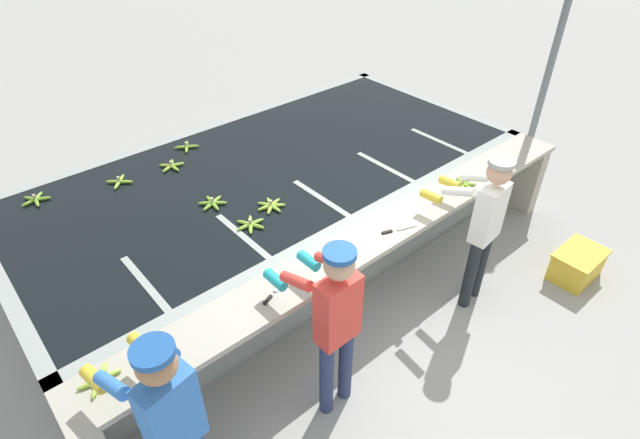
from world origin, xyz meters
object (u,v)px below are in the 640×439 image
banana_bunch_floating_5 (119,182)px  knife_0 (273,294)px  banana_bunch_floating_3 (187,147)px  support_post_right (553,55)px  banana_bunch_floating_4 (271,206)px  worker_0 (171,419)px  crate (577,264)px  worker_2 (483,221)px  banana_bunch_floating_0 (250,224)px  banana_bunch_floating_6 (171,166)px  worker_1 (334,317)px  banana_bunch_ledge_0 (332,254)px  banana_bunch_ledge_2 (99,379)px  banana_bunch_ledge_1 (463,184)px  banana_bunch_floating_1 (35,200)px  banana_bunch_floating_2 (212,203)px  knife_1 (394,230)px

banana_bunch_floating_5 → knife_0: size_ratio=0.70×
banana_bunch_floating_3 → support_post_right: 4.58m
banana_bunch_floating_4 → support_post_right: (4.00, -0.48, 0.68)m
worker_0 → banana_bunch_floating_4: 2.30m
banana_bunch_floating_5 → knife_0: 2.32m
banana_bunch_floating_3 → crate: bearing=-56.4°
worker_2 → banana_bunch_floating_0: 2.09m
banana_bunch_floating_3 → banana_bunch_floating_4: bearing=-89.0°
worker_2 → banana_bunch_floating_6: worker_2 is taller
worker_1 → worker_2: size_ratio=1.01×
banana_bunch_ledge_0 → banana_bunch_ledge_2: same height
crate → worker_1: bearing=168.7°
worker_1 → banana_bunch_floating_4: worker_1 is taller
banana_bunch_ledge_1 → crate: size_ratio=0.51×
worker_1 → banana_bunch_floating_1: size_ratio=5.79×
knife_0 → banana_bunch_floating_5: bearing=95.7°
worker_1 → banana_bunch_ledge_2: bearing=157.1°
banana_bunch_ledge_0 → support_post_right: support_post_right is taller
worker_1 → banana_bunch_floating_6: (0.16, 2.77, -0.05)m
worker_1 → worker_0: bearing=179.5°
banana_bunch_floating_3 → support_post_right: size_ratio=0.08×
worker_0 → banana_bunch_floating_3: 3.50m
banana_bunch_floating_3 → banana_bunch_ledge_0: banana_bunch_ledge_0 is taller
banana_bunch_floating_2 → banana_bunch_floating_3: size_ratio=1.09×
worker_0 → banana_bunch_floating_1: (0.12, 3.03, -0.08)m
worker_0 → banana_bunch_floating_5: worker_0 is taller
banana_bunch_floating_1 → banana_bunch_ledge_1: (3.34, -2.53, 0.00)m
worker_2 → knife_1: (-0.67, 0.47, -0.04)m
worker_1 → worker_2: (1.79, -0.02, -0.01)m
banana_bunch_ledge_2 → knife_0: (1.29, -0.10, -0.01)m
knife_0 → crate: bearing=-19.6°
banana_bunch_floating_6 → banana_bunch_ledge_2: (-1.61, -2.15, 0.00)m
banana_bunch_ledge_1 → knife_0: banana_bunch_ledge_1 is taller
banana_bunch_floating_2 → banana_bunch_floating_4: same height
worker_2 → banana_bunch_floating_0: (-1.59, 1.37, -0.04)m
banana_bunch_floating_2 → banana_bunch_ledge_1: banana_bunch_ledge_1 is taller
worker_1 → knife_1: (1.13, 0.45, -0.05)m
banana_bunch_floating_1 → banana_bunch_floating_4: same height
worker_1 → banana_bunch_ledge_1: worker_1 is taller
banana_bunch_floating_1 → knife_1: bearing=-48.8°
worker_2 → banana_bunch_floating_1: 4.23m
banana_bunch_floating_3 → banana_bunch_floating_6: same height
banana_bunch_floating_2 → banana_bunch_ledge_1: bearing=-33.3°
banana_bunch_floating_2 → support_post_right: bearing=-11.3°
banana_bunch_ledge_2 → knife_1: banana_bunch_ledge_2 is taller
banana_bunch_floating_0 → knife_0: size_ratio=0.84×
banana_bunch_floating_1 → knife_0: banana_bunch_floating_1 is taller
knife_1 → banana_bunch_floating_0: bearing=135.6°
banana_bunch_ledge_0 → banana_bunch_floating_1: bearing=123.1°
worker_1 → banana_bunch_ledge_2: worker_1 is taller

